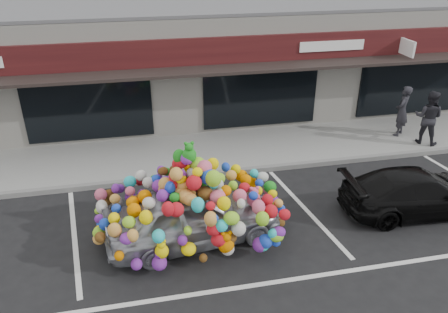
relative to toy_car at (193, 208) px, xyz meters
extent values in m
plane|color=black|center=(0.34, 0.45, -0.88)|extent=(90.00, 90.00, 0.00)
cube|color=white|center=(0.34, 8.95, 1.22)|extent=(24.00, 6.00, 4.20)
cube|color=#59595B|center=(0.34, 8.95, 3.37)|extent=(24.00, 6.00, 0.12)
cube|color=black|center=(0.34, 5.87, 2.27)|extent=(24.00, 0.18, 0.90)
cube|color=black|center=(0.34, 5.35, 1.77)|extent=(24.00, 1.20, 0.10)
cube|color=white|center=(8.54, 5.40, 2.17)|extent=(0.08, 0.95, 0.55)
cube|color=white|center=(5.84, 5.75, 2.27)|extent=(2.40, 0.04, 0.35)
cube|color=black|center=(-2.66, 5.92, 0.57)|extent=(4.20, 0.12, 2.30)
cube|color=black|center=(3.34, 5.92, 0.57)|extent=(4.20, 0.12, 2.30)
cube|color=black|center=(9.34, 5.92, 0.57)|extent=(4.20, 0.12, 2.30)
cube|color=gray|center=(0.34, 4.45, -0.80)|extent=(26.00, 3.00, 0.15)
cube|color=slate|center=(0.34, 2.95, -0.80)|extent=(26.00, 0.18, 0.16)
cube|color=silver|center=(-2.86, 0.65, -0.87)|extent=(0.73, 4.37, 0.01)
cube|color=silver|center=(3.14, 0.65, -0.87)|extent=(0.73, 4.37, 0.01)
cube|color=silver|center=(2.34, -1.85, -0.87)|extent=(14.00, 0.12, 0.01)
imported|color=#A9AFB4|center=(0.00, 0.00, -0.17)|extent=(2.23, 4.35, 1.42)
ellipsoid|color=#F61708|center=(0.00, 0.00, 1.07)|extent=(1.48, 1.90, 1.06)
sphere|color=#F8CB00|center=(1.45, -0.15, 0.15)|extent=(0.34, 0.34, 0.34)
sphere|color=#1D23E1|center=(0.60, -0.92, -0.33)|extent=(0.36, 0.36, 0.36)
sphere|color=green|center=(-0.80, 0.91, -0.28)|extent=(0.30, 0.30, 0.30)
sphere|color=pink|center=(0.00, 0.00, 1.55)|extent=(0.32, 0.32, 0.32)
sphere|color=#DE6601|center=(-1.25, 0.10, 0.16)|extent=(0.30, 0.30, 0.30)
imported|color=black|center=(5.95, -0.01, -0.29)|extent=(1.83, 4.11, 1.17)
imported|color=black|center=(8.10, 4.34, 0.18)|extent=(0.79, 0.77, 1.82)
imported|color=black|center=(8.59, 3.55, 0.21)|extent=(1.15, 1.14, 1.87)
camera|label=1|loc=(-1.04, -8.55, 5.72)|focal=35.00mm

